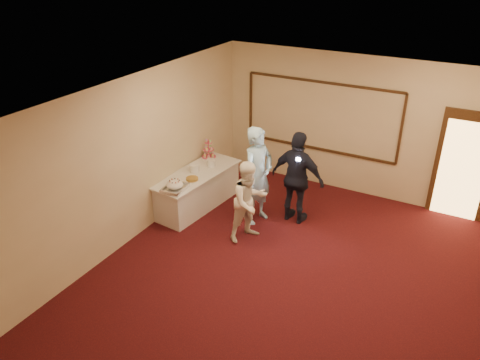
# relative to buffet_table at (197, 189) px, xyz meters

# --- Properties ---
(floor) EXTENTS (7.00, 7.00, 0.00)m
(floor) POSITION_rel_buffet_table_xyz_m (2.60, -1.27, -0.39)
(floor) COLOR black
(floor) RESTS_ON ground
(room_walls) EXTENTS (6.04, 7.04, 3.02)m
(room_walls) POSITION_rel_buffet_table_xyz_m (2.60, -1.27, 1.64)
(room_walls) COLOR beige
(room_walls) RESTS_ON floor
(wall_molding) EXTENTS (3.45, 0.04, 1.55)m
(wall_molding) POSITION_rel_buffet_table_xyz_m (1.80, 2.20, 1.21)
(wall_molding) COLOR black
(wall_molding) RESTS_ON room_walls
(doorway) EXTENTS (1.05, 0.07, 2.20)m
(doorway) POSITION_rel_buffet_table_xyz_m (4.75, 2.18, 0.69)
(doorway) COLOR black
(doorway) RESTS_ON floor
(buffet_table) EXTENTS (1.02, 2.16, 0.77)m
(buffet_table) POSITION_rel_buffet_table_xyz_m (0.00, 0.00, 0.00)
(buffet_table) COLOR white
(buffet_table) RESTS_ON floor
(pavlova_tray) EXTENTS (0.43, 0.56, 0.20)m
(pavlova_tray) POSITION_rel_buffet_table_xyz_m (0.06, -0.81, 0.47)
(pavlova_tray) COLOR #AFB2B6
(pavlova_tray) RESTS_ON buffet_table
(cupcake_stand) EXTENTS (0.31, 0.31, 0.45)m
(cupcake_stand) POSITION_rel_buffet_table_xyz_m (-0.20, 0.80, 0.54)
(cupcake_stand) COLOR #D64A6A
(cupcake_stand) RESTS_ON buffet_table
(plate_stack_a) EXTENTS (0.20, 0.20, 0.16)m
(plate_stack_a) POSITION_rel_buffet_table_xyz_m (-0.06, 0.03, 0.46)
(plate_stack_a) COLOR white
(plate_stack_a) RESTS_ON buffet_table
(plate_stack_b) EXTENTS (0.19, 0.19, 0.16)m
(plate_stack_b) POSITION_rel_buffet_table_xyz_m (0.10, 0.41, 0.46)
(plate_stack_b) COLOR white
(plate_stack_b) RESTS_ON buffet_table
(tart) EXTENTS (0.28, 0.28, 0.06)m
(tart) POSITION_rel_buffet_table_xyz_m (0.12, -0.32, 0.41)
(tart) COLOR white
(tart) RESTS_ON buffet_table
(man) EXTENTS (0.65, 0.81, 1.95)m
(man) POSITION_rel_buffet_table_xyz_m (1.34, 0.12, 0.59)
(man) COLOR #95C1E2
(man) RESTS_ON floor
(woman) EXTENTS (0.86, 0.93, 1.54)m
(woman) POSITION_rel_buffet_table_xyz_m (1.49, -0.53, 0.38)
(woman) COLOR white
(woman) RESTS_ON floor
(guest) EXTENTS (1.13, 0.56, 1.86)m
(guest) POSITION_rel_buffet_table_xyz_m (2.02, 0.46, 0.54)
(guest) COLOR black
(guest) RESTS_ON floor
(camera_flash) EXTENTS (0.08, 0.06, 0.05)m
(camera_flash) POSITION_rel_buffet_table_xyz_m (2.07, 0.29, 1.02)
(camera_flash) COLOR white
(camera_flash) RESTS_ON guest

